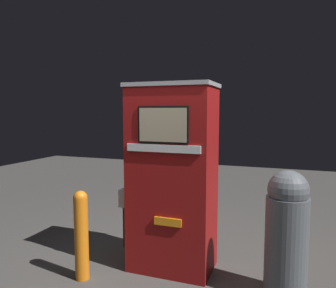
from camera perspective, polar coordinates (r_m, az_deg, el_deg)
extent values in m
plane|color=#423F3D|center=(3.49, -0.84, -22.48)|extent=(14.00, 14.00, 0.00)
cube|color=maroon|center=(3.51, 0.79, -12.74)|extent=(0.84, 0.54, 1.07)
cube|color=maroon|center=(3.33, 0.81, 2.83)|extent=(0.84, 0.54, 0.81)
cube|color=#99999E|center=(3.34, 0.82, 10.15)|extent=(0.87, 0.57, 0.04)
cube|color=black|center=(3.07, -0.92, 3.34)|extent=(0.51, 0.01, 0.35)
cube|color=tan|center=(3.06, -0.97, 3.34)|extent=(0.47, 0.01, 0.32)
cube|color=silver|center=(3.08, -0.94, -0.79)|extent=(0.74, 0.02, 0.07)
cube|color=orange|center=(3.22, -0.06, -13.41)|extent=(0.27, 0.02, 0.08)
cube|color=#99999E|center=(3.53, -7.04, -9.02)|extent=(0.09, 0.24, 0.18)
cylinder|color=black|center=(3.55, -7.60, -14.13)|extent=(0.03, 0.03, 0.43)
cylinder|color=orange|center=(3.43, -14.84, -15.64)|extent=(0.14, 0.14, 0.82)
sphere|color=orange|center=(3.31, -15.02, -9.03)|extent=(0.14, 0.14, 0.14)
cylinder|color=#51565B|center=(3.18, 19.87, -16.66)|extent=(0.37, 0.37, 0.91)
sphere|color=#51565B|center=(3.03, 20.21, -7.58)|extent=(0.35, 0.35, 0.35)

